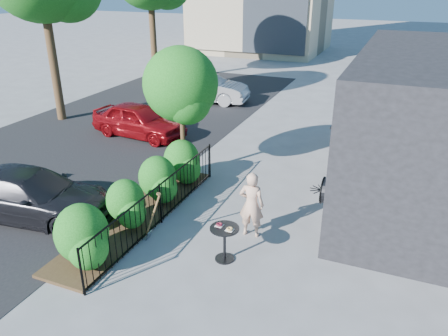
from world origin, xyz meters
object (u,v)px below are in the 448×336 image
at_px(woman, 251,205).
at_px(car_darkgrey, 31,195).
at_px(shovel, 152,219).
at_px(car_silver, 204,88).
at_px(car_red, 139,120).
at_px(patio_tree, 182,89).
at_px(cafe_table, 225,238).

bearing_deg(woman, car_darkgrey, 8.73).
height_order(shovel, car_silver, car_silver).
relative_size(shovel, car_red, 0.35).
bearing_deg(patio_tree, car_silver, 111.10).
bearing_deg(patio_tree, car_red, 141.74).
bearing_deg(shovel, cafe_table, -1.42).
xyz_separation_m(shovel, car_silver, (-4.18, 11.82, 0.13)).
bearing_deg(cafe_table, car_darkgrey, -178.28).
bearing_deg(woman, shovel, 24.18).
bearing_deg(woman, car_red, -43.33).
relative_size(patio_tree, shovel, 2.93).
bearing_deg(shovel, patio_tree, 105.47).
height_order(cafe_table, shovel, shovel).
distance_m(woman, car_silver, 12.36).
bearing_deg(cafe_table, car_silver, 116.89).
height_order(woman, car_red, woman).
bearing_deg(car_darkgrey, woman, -84.19).
bearing_deg(woman, car_silver, -64.74).
bearing_deg(car_darkgrey, shovel, -94.47).
distance_m(cafe_table, shovel, 1.85).
distance_m(patio_tree, car_darkgrey, 4.99).
distance_m(patio_tree, car_red, 4.78).
relative_size(woman, car_darkgrey, 0.38).
bearing_deg(cafe_table, patio_tree, 128.20).
relative_size(shovel, car_darkgrey, 0.31).
bearing_deg(cafe_table, car_red, 134.75).
xyz_separation_m(car_silver, car_darkgrey, (0.69, -12.03, -0.08)).
distance_m(cafe_table, car_silver, 13.31).
height_order(car_silver, car_darkgrey, car_silver).
height_order(shovel, car_darkgrey, shovel).
xyz_separation_m(car_red, car_darkgrey, (0.86, -6.40, -0.02)).
relative_size(car_red, car_darkgrey, 0.88).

